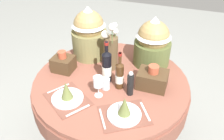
{
  "coord_description": "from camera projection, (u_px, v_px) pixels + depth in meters",
  "views": [
    {
      "loc": [
        0.54,
        -1.48,
        1.95
      ],
      "look_at": [
        0.0,
        0.03,
        0.82
      ],
      "focal_mm": 37.9,
      "sensor_mm": 36.0,
      "label": 1
    }
  ],
  "objects": [
    {
      "name": "ground",
      "position": [
        111.0,
        137.0,
        2.41
      ],
      "size": [
        8.0,
        8.0,
        0.0
      ],
      "primitive_type": "plane",
      "color": "gray"
    },
    {
      "name": "dining_table",
      "position": [
        111.0,
        92.0,
        2.06
      ],
      "size": [
        1.32,
        1.32,
        0.74
      ],
      "color": "brown",
      "rests_on": "ground"
    },
    {
      "name": "place_setting_left",
      "position": [
        67.0,
        95.0,
        1.76
      ],
      "size": [
        0.43,
        0.41,
        0.16
      ],
      "color": "brown",
      "rests_on": "dining_table"
    },
    {
      "name": "place_setting_right",
      "position": [
        124.0,
        111.0,
        1.62
      ],
      "size": [
        0.43,
        0.4,
        0.16
      ],
      "color": "brown",
      "rests_on": "dining_table"
    },
    {
      "name": "flower_vase",
      "position": [
        111.0,
        50.0,
        2.03
      ],
      "size": [
        0.14,
        0.2,
        0.47
      ],
      "color": "brown",
      "rests_on": "dining_table"
    },
    {
      "name": "wine_bottle_left",
      "position": [
        120.0,
        75.0,
        1.84
      ],
      "size": [
        0.07,
        0.07,
        0.32
      ],
      "color": "#422814",
      "rests_on": "dining_table"
    },
    {
      "name": "wine_bottle_centre",
      "position": [
        107.0,
        66.0,
        1.9
      ],
      "size": [
        0.08,
        0.08,
        0.36
      ],
      "color": "black",
      "rests_on": "dining_table"
    },
    {
      "name": "wine_glass_left",
      "position": [
        98.0,
        82.0,
        1.75
      ],
      "size": [
        0.07,
        0.07,
        0.18
      ],
      "color": "silver",
      "rests_on": "dining_table"
    },
    {
      "name": "tumbler_near_left",
      "position": [
        106.0,
        84.0,
        1.87
      ],
      "size": [
        0.07,
        0.07,
        0.09
      ],
      "primitive_type": "cylinder",
      "color": "silver",
      "rests_on": "dining_table"
    },
    {
      "name": "pepper_mill",
      "position": [
        130.0,
        84.0,
        1.78
      ],
      "size": [
        0.05,
        0.05,
        0.21
      ],
      "color": "black",
      "rests_on": "dining_table"
    },
    {
      "name": "gift_tub_back_left",
      "position": [
        89.0,
        31.0,
        2.16
      ],
      "size": [
        0.33,
        0.33,
        0.49
      ],
      "color": "olive",
      "rests_on": "dining_table"
    },
    {
      "name": "gift_tub_back_right",
      "position": [
        153.0,
        40.0,
        2.06
      ],
      "size": [
        0.33,
        0.33,
        0.45
      ],
      "color": "#566033",
      "rests_on": "dining_table"
    },
    {
      "name": "woven_basket_side_left",
      "position": [
        63.0,
        63.0,
        2.06
      ],
      "size": [
        0.18,
        0.16,
        0.19
      ],
      "color": "#47331E",
      "rests_on": "dining_table"
    },
    {
      "name": "woven_basket_side_right",
      "position": [
        152.0,
        79.0,
        1.87
      ],
      "size": [
        0.23,
        0.18,
        0.2
      ],
      "color": "#47331E",
      "rests_on": "dining_table"
    }
  ]
}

